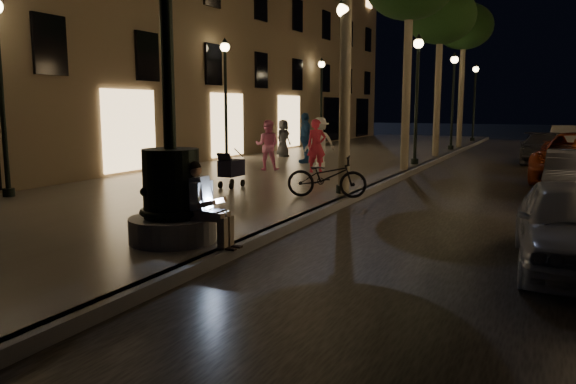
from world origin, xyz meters
The scene contains 25 objects.
ground centered at (0.00, 15.00, 0.00)m, with size 120.00×120.00×0.00m, color black.
cobble_lane centered at (3.00, 15.00, 0.01)m, with size 6.00×45.00×0.02m, color black.
promenade centered at (-4.00, 15.00, 0.10)m, with size 8.00×45.00×0.20m, color #625D57.
curb_strip centered at (0.00, 15.00, 0.10)m, with size 0.25×45.00×0.20m, color #59595B.
fountain_lamppost centered at (-1.00, 2.00, 1.21)m, with size 1.40×1.40×5.21m.
seated_man_laptop centered at (-0.39, 2.00, 0.90)m, with size 0.95×0.32×1.33m.
tree_third centered at (-0.30, 20.00, 6.14)m, with size 3.00×3.00×7.20m.
tree_far centered at (-0.22, 26.00, 6.43)m, with size 3.00×3.00×7.50m.
lamp_curb_a centered at (-0.30, 8.00, 3.24)m, with size 0.36×0.36×4.81m.
lamp_curb_b centered at (-0.30, 16.00, 3.24)m, with size 0.36×0.36×4.81m.
lamp_curb_c centered at (-0.30, 24.00, 3.24)m, with size 0.36×0.36×4.81m.
lamp_curb_d centered at (-0.30, 32.00, 3.24)m, with size 0.36×0.36×4.81m.
lamp_left_b centered at (-7.40, 14.00, 3.24)m, with size 0.36×0.36×4.81m.
lamp_left_c centered at (-7.40, 24.00, 3.24)m, with size 0.36×0.36×4.81m.
stroller centered at (-3.32, 7.64, 0.72)m, with size 0.44×1.02×1.04m.
car_front centered at (4.82, 3.79, 0.66)m, with size 1.55×3.85×1.31m, color #A7A9AE.
car_second centered at (4.99, 10.10, 0.65)m, with size 1.38×3.96×1.30m, color black.
car_rear centered at (4.00, 20.72, 0.62)m, with size 1.75×4.29×1.25m, color #2D2D32.
car_fifth centered at (5.03, 24.59, 0.73)m, with size 1.55×4.44×1.46m, color gray.
pedestrian_red centered at (-2.64, 11.93, 1.08)m, with size 0.64×0.42×1.75m, color #CB2840.
pedestrian_pink centered at (-4.38, 11.76, 1.05)m, with size 0.83×0.64×1.70m, color pink.
pedestrian_white centered at (-3.15, 13.47, 1.09)m, with size 1.15×0.66×1.78m, color white.
pedestrian_blue centered at (-4.21, 14.57, 1.16)m, with size 1.13×0.47×1.93m, color #275792.
pedestrian_dark centered at (-6.20, 16.73, 1.00)m, with size 0.78×0.51×1.60m, color #34353A.
bicycle centered at (-0.40, 7.23, 0.70)m, with size 0.66×1.91×1.00m, color black.
Camera 1 is at (4.51, -5.20, 2.37)m, focal length 35.00 mm.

